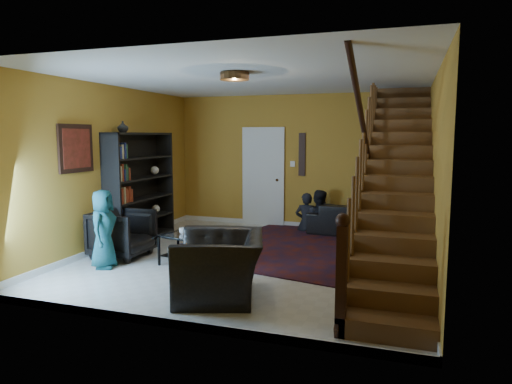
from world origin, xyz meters
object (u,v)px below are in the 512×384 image
(bookshelf, at_px, (141,189))
(sofa, at_px, (364,220))
(coffee_table, at_px, (200,247))
(armchair_right, at_px, (220,266))
(armchair_left, at_px, (122,233))

(bookshelf, distance_m, sofa, 4.31)
(coffee_table, bearing_deg, bookshelf, 147.58)
(bookshelf, relative_size, coffee_table, 1.60)
(sofa, relative_size, coffee_table, 1.68)
(bookshelf, distance_m, armchair_right, 3.51)
(bookshelf, bearing_deg, sofa, 23.53)
(sofa, distance_m, armchair_left, 4.54)
(sofa, distance_m, coffee_table, 3.55)
(armchair_left, xyz_separation_m, armchair_right, (2.20, -1.19, 0.00))
(sofa, distance_m, armchair_right, 4.24)
(bookshelf, bearing_deg, armchair_right, -42.25)
(bookshelf, xyz_separation_m, armchair_left, (0.35, -1.13, -0.58))
(armchair_right, relative_size, coffee_table, 0.94)
(bookshelf, height_order, sofa, bookshelf)
(bookshelf, distance_m, armchair_left, 1.32)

